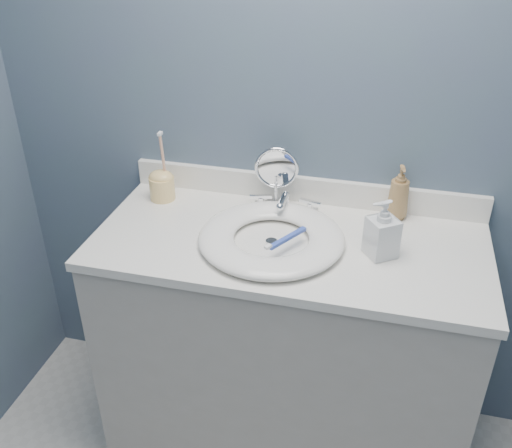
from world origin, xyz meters
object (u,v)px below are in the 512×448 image
(makeup_mirror, at_px, (276,175))
(soap_bottle_amber, at_px, (399,192))
(soap_bottle_clear, at_px, (383,229))
(toothbrush_holder, at_px, (162,184))

(makeup_mirror, xyz_separation_m, soap_bottle_amber, (0.40, 0.02, -0.03))
(soap_bottle_clear, height_order, toothbrush_holder, toothbrush_holder)
(makeup_mirror, distance_m, soap_bottle_clear, 0.43)
(makeup_mirror, relative_size, soap_bottle_amber, 1.18)
(makeup_mirror, xyz_separation_m, toothbrush_holder, (-0.40, -0.04, -0.06))
(makeup_mirror, height_order, soap_bottle_amber, makeup_mirror)
(soap_bottle_amber, height_order, soap_bottle_clear, soap_bottle_amber)
(makeup_mirror, xyz_separation_m, soap_bottle_clear, (0.36, -0.22, -0.03))
(makeup_mirror, bearing_deg, soap_bottle_amber, -4.45)
(makeup_mirror, height_order, toothbrush_holder, toothbrush_holder)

